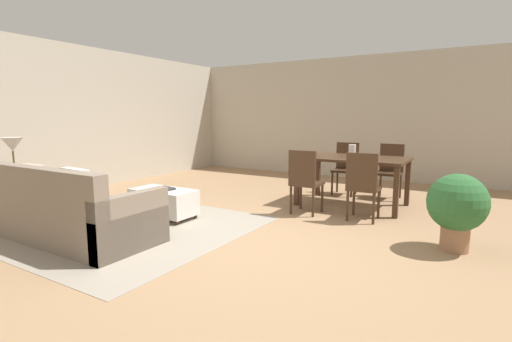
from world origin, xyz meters
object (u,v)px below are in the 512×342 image
at_px(dining_table, 353,163).
at_px(dining_chair_far_right, 390,168).
at_px(couch, 70,213).
at_px(side_table, 16,187).
at_px(table_lamp, 12,146).
at_px(potted_plant, 457,206).
at_px(book_on_ottoman, 164,189).
at_px(ottoman_table, 164,201).
at_px(vase_centerpiece, 352,151).
at_px(dining_chair_near_left, 305,178).
at_px(dining_chair_near_right, 363,183).
at_px(dining_chair_far_left, 346,165).

relative_size(dining_table, dining_chair_far_right, 1.75).
height_order(couch, side_table, couch).
distance_m(table_lamp, potted_plant, 5.40).
xyz_separation_m(dining_chair_far_right, book_on_ottoman, (-2.32, -2.97, -0.11)).
bearing_deg(ottoman_table, side_table, -144.47).
bearing_deg(side_table, ottoman_table, 35.53).
bearing_deg(side_table, potted_plant, 18.91).
relative_size(side_table, vase_centerpiece, 3.00).
height_order(dining_table, book_on_ottoman, dining_table).
bearing_deg(vase_centerpiece, side_table, -137.88).
height_order(ottoman_table, table_lamp, table_lamp).
height_order(book_on_ottoman, potted_plant, potted_plant).
bearing_deg(vase_centerpiece, table_lamp, -137.88).
bearing_deg(dining_chair_near_left, vase_centerpiece, 66.54).
relative_size(dining_chair_near_left, dining_chair_near_right, 1.00).
bearing_deg(couch, side_table, 175.90).
bearing_deg(side_table, dining_chair_near_right, 30.90).
height_order(couch, table_lamp, table_lamp).
bearing_deg(dining_table, potted_plant, -43.20).
xyz_separation_m(side_table, vase_centerpiece, (3.53, 3.19, 0.40)).
relative_size(couch, book_on_ottoman, 7.88).
height_order(side_table, potted_plant, potted_plant).
bearing_deg(vase_centerpiece, potted_plant, -43.01).
height_order(dining_chair_far_left, potted_plant, dining_chair_far_left).
bearing_deg(dining_table, dining_chair_near_right, -64.60).
distance_m(ottoman_table, dining_chair_far_left, 3.32).
bearing_deg(dining_chair_near_right, table_lamp, -149.10).
bearing_deg(dining_table, dining_chair_far_left, 114.32).
xyz_separation_m(ottoman_table, dining_chair_near_right, (2.38, 1.24, 0.29)).
bearing_deg(dining_chair_near_right, ottoman_table, -152.42).
bearing_deg(dining_chair_far_right, side_table, -133.94).
height_order(dining_chair_near_left, dining_chair_far_left, same).
bearing_deg(ottoman_table, book_on_ottoman, -28.19).
relative_size(couch, dining_chair_near_left, 2.23).
relative_size(couch, side_table, 3.48).
distance_m(side_table, dining_chair_far_left, 5.12).
bearing_deg(vase_centerpiece, dining_chair_near_right, -63.75).
bearing_deg(vase_centerpiece, ottoman_table, -133.45).
bearing_deg(dining_chair_near_right, dining_chair_near_left, -175.23).
height_order(dining_chair_near_left, book_on_ottoman, dining_chair_near_left).
bearing_deg(side_table, dining_table, 41.89).
bearing_deg(dining_chair_far_left, ottoman_table, -119.13).
bearing_deg(couch, dining_chair_near_right, 43.12).
xyz_separation_m(dining_table, dining_chair_far_right, (0.37, 0.89, -0.15)).
relative_size(side_table, potted_plant, 0.73).
xyz_separation_m(dining_chair_far_left, vase_centerpiece, (0.35, -0.82, 0.34)).
bearing_deg(potted_plant, ottoman_table, -169.95).
relative_size(table_lamp, dining_chair_far_left, 0.57).
bearing_deg(side_table, book_on_ottoman, 34.52).
xyz_separation_m(ottoman_table, dining_chair_near_left, (1.58, 1.17, 0.29)).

